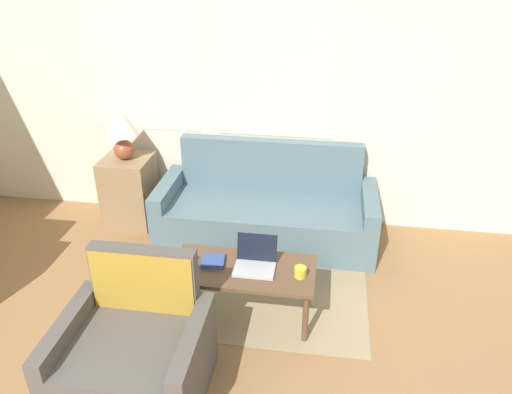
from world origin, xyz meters
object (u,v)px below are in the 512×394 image
at_px(armchair, 136,355).
at_px(book_red, 213,261).
at_px(cup_navy, 300,272).
at_px(couch, 267,212).
at_px(coffee_table, 244,274).
at_px(laptop, 255,261).
at_px(table_lamp, 122,129).
at_px(tv_remote, 189,261).

relative_size(armchair, book_red, 4.73).
bearing_deg(cup_navy, couch, 108.24).
relative_size(coffee_table, book_red, 5.62).
bearing_deg(laptop, couch, 93.26).
bearing_deg(coffee_table, armchair, -125.21).
height_order(couch, book_red, couch).
bearing_deg(book_red, table_lamp, 132.98).
distance_m(couch, coffee_table, 1.18).
relative_size(cup_navy, tv_remote, 0.58).
bearing_deg(armchair, table_lamp, 112.10).
bearing_deg(book_red, cup_navy, -5.78).
distance_m(laptop, book_red, 0.32).
xyz_separation_m(laptop, cup_navy, (0.34, -0.07, -0.01)).
bearing_deg(book_red, armchair, -111.42).
relative_size(cup_navy, book_red, 0.47).
bearing_deg(book_red, laptop, 0.54).
distance_m(coffee_table, book_red, 0.25).
xyz_separation_m(armchair, laptop, (0.64, 0.81, 0.22)).
bearing_deg(armchair, laptop, 51.86).
xyz_separation_m(armchair, book_red, (0.32, 0.81, 0.19)).
distance_m(table_lamp, cup_navy, 2.28).
relative_size(book_red, tv_remote, 1.23).
bearing_deg(tv_remote, laptop, 1.96).
xyz_separation_m(book_red, tv_remote, (-0.18, -0.01, -0.01)).
xyz_separation_m(couch, laptop, (0.07, -1.15, 0.23)).
xyz_separation_m(table_lamp, coffee_table, (1.38, -1.25, -0.61)).
bearing_deg(laptop, book_red, -179.46).
xyz_separation_m(couch, table_lamp, (-1.40, 0.08, 0.74)).
bearing_deg(book_red, coffee_table, -6.28).
height_order(couch, tv_remote, couch).
relative_size(couch, table_lamp, 4.03).
height_order(cup_navy, tv_remote, cup_navy).
xyz_separation_m(table_lamp, laptop, (1.47, -1.23, -0.51)).
bearing_deg(tv_remote, coffee_table, -1.64).
bearing_deg(armchair, book_red, 68.58).
bearing_deg(cup_navy, coffee_table, 174.50).
xyz_separation_m(table_lamp, cup_navy, (1.80, -1.29, -0.52)).
distance_m(couch, table_lamp, 1.59).
bearing_deg(book_red, tv_remote, -175.48).
height_order(armchair, table_lamp, table_lamp).
xyz_separation_m(cup_navy, book_red, (-0.66, 0.07, -0.02)).
distance_m(couch, armchair, 2.04).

